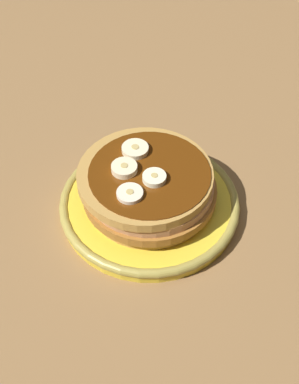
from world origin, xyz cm
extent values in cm
cube|color=olive|center=(0.00, 0.00, -1.50)|extent=(140.00, 140.00, 3.00)
cylinder|color=yellow|center=(0.00, 0.00, 0.84)|extent=(22.25, 22.25, 1.68)
torus|color=#A49342|center=(0.00, 0.00, 1.42)|extent=(22.75, 22.75, 1.17)
cylinder|color=#C28B3F|center=(0.37, -0.36, 2.29)|extent=(15.42, 15.42, 1.23)
cylinder|color=#9F6528|center=(0.44, 0.04, 3.53)|extent=(16.59, 16.59, 1.23)
cylinder|color=tan|center=(0.04, -0.03, 4.76)|extent=(15.75, 15.75, 1.23)
cylinder|color=#B98941|center=(-0.24, 0.56, 5.99)|extent=(16.45, 16.45, 1.23)
cylinder|color=#592B0A|center=(0.00, 0.00, 6.69)|extent=(14.70, 14.70, 0.16)
cylinder|color=#F4EFC6|center=(-0.99, -0.90, 7.04)|extent=(2.83, 2.83, 0.86)
cylinder|color=tan|center=(-0.99, -0.90, 7.51)|extent=(0.79, 0.79, 0.08)
cylinder|color=#F3E6B9|center=(2.99, 2.77, 7.03)|extent=(3.33, 3.33, 0.84)
cylinder|color=tan|center=(2.99, 2.77, 7.49)|extent=(0.93, 0.93, 0.08)
cylinder|color=#F2E3C4|center=(-4.13, 1.07, 6.94)|extent=(3.08, 3.08, 0.67)
cylinder|color=tan|center=(-4.13, 1.07, 7.32)|extent=(0.86, 0.86, 0.08)
cylinder|color=#F9E5B6|center=(-0.58, 2.96, 7.09)|extent=(3.12, 3.12, 0.97)
cylinder|color=tan|center=(-0.58, 2.96, 7.62)|extent=(0.87, 0.87, 0.08)
camera|label=1|loc=(-42.61, -13.09, 51.94)|focal=49.97mm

